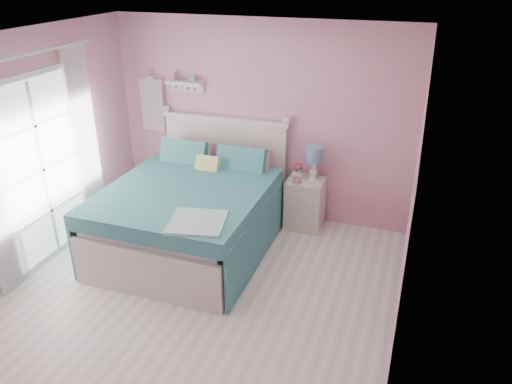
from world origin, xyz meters
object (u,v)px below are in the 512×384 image
Objects in this scene: bed at (192,213)px; teacup at (297,180)px; table_lamp at (314,157)px; nightstand at (305,203)px; vase at (297,173)px.

bed is 24.48× the size of teacup.
table_lamp reaches higher than teacup.
table_lamp is (1.26, 0.94, 0.55)m from bed.
bed is 1.49m from nightstand.
vase is at bearing 174.12° from nightstand.
bed is 1.43m from vase.
bed is 1.36m from teacup.
bed reaches higher than table_lamp.
bed reaches higher than vase.
nightstand is (1.18, 0.90, -0.09)m from bed.
bed is at bearing -144.91° from teacup.
teacup is at bearing -133.52° from table_lamp.
teacup is (1.09, 0.77, 0.28)m from bed.
bed is at bearing -139.23° from vase.
teacup is (-0.17, -0.18, -0.27)m from table_lamp.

